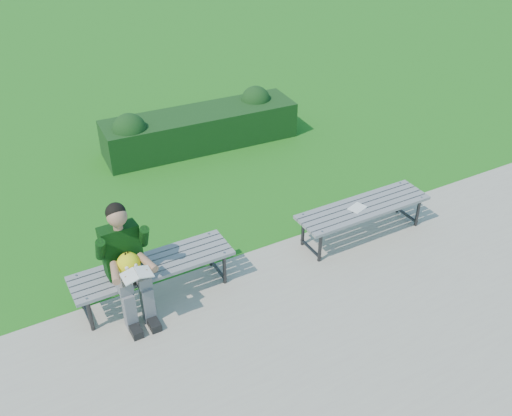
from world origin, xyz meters
name	(u,v)px	position (x,y,z in m)	size (l,w,h in m)	color
ground	(261,249)	(0.00, 0.00, 0.00)	(80.00, 80.00, 0.00)	#2E7324
walkway	(343,338)	(0.00, -1.75, 0.01)	(30.00, 3.50, 0.02)	#B3AB96
hedge	(199,127)	(0.52, 3.01, 0.34)	(3.27, 1.00, 0.84)	#1E3D15
bench_left	(153,268)	(-1.47, -0.19, 0.42)	(1.80, 0.50, 0.46)	gray
bench_right	(363,209)	(1.28, -0.38, 0.42)	(1.80, 0.50, 0.46)	gray
seated_boy	(126,260)	(-1.77, -0.28, 0.71)	(0.56, 0.76, 1.31)	slate
paper_sheet	(357,208)	(1.18, -0.38, 0.47)	(0.26, 0.22, 0.01)	white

